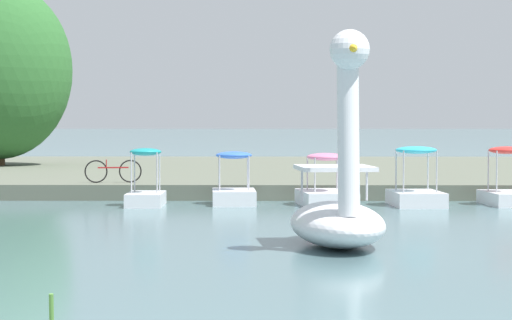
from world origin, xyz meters
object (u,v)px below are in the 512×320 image
object	(u,v)px
pedal_boat_pink	(326,190)
bicycle_parked	(113,171)
pedal_boat_teal	(146,190)
swan_boat	(339,205)
pedal_boat_cyan	(416,188)
pedal_boat_blue	(234,189)
pedal_boat_red	(506,189)

from	to	relation	value
pedal_boat_pink	bicycle_parked	bearing A→B (deg)	157.38
pedal_boat_teal	swan_boat	bearing A→B (deg)	-62.68
pedal_boat_teal	pedal_boat_pink	xyz separation A→B (m)	(4.79, 0.23, -0.01)
pedal_boat_cyan	bicycle_parked	xyz separation A→B (m)	(-8.45, 2.63, 0.31)
swan_boat	pedal_boat_pink	world-z (taller)	swan_boat
pedal_boat_pink	pedal_boat_teal	bearing A→B (deg)	-177.23
pedal_boat_cyan	bicycle_parked	world-z (taller)	pedal_boat_cyan
pedal_boat_blue	pedal_boat_cyan	size ratio (longest dim) A/B	0.89
pedal_boat_cyan	bicycle_parked	distance (m)	8.85
pedal_boat_blue	bicycle_parked	world-z (taller)	pedal_boat_blue
pedal_boat_cyan	pedal_boat_red	size ratio (longest dim) A/B	1.02
swan_boat	pedal_boat_red	distance (m)	10.45
pedal_boat_red	pedal_boat_teal	bearing A→B (deg)	-177.58
pedal_boat_red	bicycle_parked	distance (m)	11.16
pedal_boat_cyan	pedal_boat_red	bearing A→B (deg)	6.39
pedal_boat_red	bicycle_parked	size ratio (longest dim) A/B	1.24
swan_boat	bicycle_parked	world-z (taller)	swan_boat
swan_boat	pedal_boat_teal	bearing A→B (deg)	117.32
swan_boat	pedal_boat_red	bearing A→B (deg)	60.55
pedal_boat_pink	swan_boat	bearing A→B (deg)	-91.93
pedal_boat_teal	pedal_boat_pink	distance (m)	4.79
pedal_boat_teal	pedal_boat_red	bearing A→B (deg)	2.42
pedal_boat_blue	pedal_boat_red	distance (m)	7.31
pedal_boat_blue	swan_boat	bearing A→B (deg)	-76.75
pedal_boat_pink	pedal_boat_red	size ratio (longest dim) A/B	1.18
pedal_boat_cyan	bicycle_parked	bearing A→B (deg)	162.70
pedal_boat_red	bicycle_parked	bearing A→B (deg)	167.82
pedal_boat_blue	pedal_boat_red	xyz separation A→B (m)	(7.31, -0.13, 0.02)
pedal_boat_pink	pedal_boat_cyan	xyz separation A→B (m)	(2.37, -0.10, 0.06)
pedal_boat_blue	bicycle_parked	size ratio (longest dim) A/B	1.14
swan_boat	pedal_boat_blue	distance (m)	9.49
pedal_boat_blue	pedal_boat_teal	bearing A→B (deg)	-166.88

